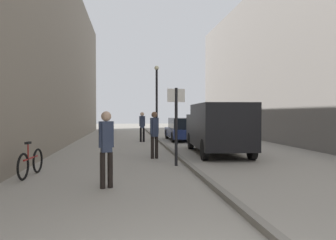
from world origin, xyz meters
name	(u,v)px	position (x,y,z in m)	size (l,w,h in m)	color
ground_plane	(137,152)	(0.00, 12.00, 0.00)	(80.00, 80.00, 0.00)	gray
building_facade_left	(7,36)	(-5.45, 12.00, 5.01)	(3.70, 40.00, 10.02)	gray
building_facade_across	(330,44)	(9.31, 12.00, 5.11)	(2.22, 40.00, 10.23)	slate
kerb_strip	(171,151)	(1.58, 12.00, 0.06)	(0.16, 40.00, 0.12)	slate
pedestrian_main_foreground	(142,125)	(0.52, 17.29, 1.05)	(0.36, 0.25, 1.83)	black
pedestrian_mid_block	(106,144)	(-0.92, 5.26, 1.04)	(0.35, 0.26, 1.80)	black
pedestrian_far_crossing	(154,131)	(0.63, 9.99, 1.05)	(0.34, 0.27, 1.82)	black
delivery_van	(218,127)	(3.46, 11.03, 1.17)	(2.34, 5.43, 2.15)	black
parked_car	(182,129)	(3.16, 18.08, 0.71)	(1.86, 4.21, 1.45)	navy
street_sign_post	(176,120)	(1.20, 8.19, 1.55)	(0.60, 0.11, 2.60)	black
lamp_post	(157,98)	(1.46, 17.75, 2.72)	(0.28, 0.28, 4.76)	black
bicycle_leaning	(31,163)	(-3.09, 6.93, 0.38)	(0.21, 1.77, 0.98)	black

